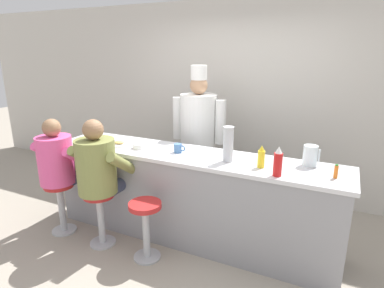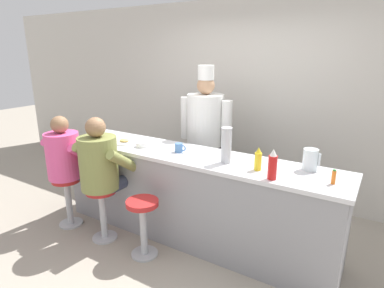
{
  "view_description": "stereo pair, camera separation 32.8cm",
  "coord_description": "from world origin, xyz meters",
  "px_view_note": "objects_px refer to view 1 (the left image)",
  "views": [
    {
      "loc": [
        1.41,
        -2.56,
        2.02
      ],
      "look_at": [
        0.04,
        0.29,
        1.1
      ],
      "focal_mm": 30.0,
      "sensor_mm": 36.0,
      "label": 1
    },
    {
      "loc": [
        1.7,
        -2.4,
        2.02
      ],
      "look_at": [
        0.04,
        0.29,
        1.1
      ],
      "focal_mm": 30.0,
      "sensor_mm": 36.0,
      "label": 2
    }
  ],
  "objects_px": {
    "breakfast_plate": "(119,144)",
    "empty_stool_round": "(146,221)",
    "cereal_bowl": "(139,146)",
    "diner_seated_olive": "(99,169)",
    "water_pitcher_clear": "(310,156)",
    "cup_stack_steel": "(228,144)",
    "ketchup_bottle_red": "(278,162)",
    "mustard_bottle_yellow": "(261,157)",
    "hot_sauce_bottle_orange": "(336,172)",
    "cook_in_whites_near": "(198,132)",
    "diner_seated_pink": "(58,163)",
    "coffee_mug_blue": "(178,148)"
  },
  "relations": [
    {
      "from": "diner_seated_olive",
      "to": "mustard_bottle_yellow",
      "type": "bearing_deg",
      "value": 15.15
    },
    {
      "from": "ketchup_bottle_red",
      "to": "diner_seated_olive",
      "type": "relative_size",
      "value": 0.19
    },
    {
      "from": "ketchup_bottle_red",
      "to": "breakfast_plate",
      "type": "bearing_deg",
      "value": 174.86
    },
    {
      "from": "empty_stool_round",
      "to": "coffee_mug_blue",
      "type": "bearing_deg",
      "value": 80.58
    },
    {
      "from": "ketchup_bottle_red",
      "to": "cereal_bowl",
      "type": "bearing_deg",
      "value": 174.02
    },
    {
      "from": "coffee_mug_blue",
      "to": "mustard_bottle_yellow",
      "type": "bearing_deg",
      "value": -4.47
    },
    {
      "from": "breakfast_plate",
      "to": "coffee_mug_blue",
      "type": "height_order",
      "value": "coffee_mug_blue"
    },
    {
      "from": "hot_sauce_bottle_orange",
      "to": "water_pitcher_clear",
      "type": "height_order",
      "value": "water_pitcher_clear"
    },
    {
      "from": "ketchup_bottle_red",
      "to": "cereal_bowl",
      "type": "relative_size",
      "value": 1.81
    },
    {
      "from": "ketchup_bottle_red",
      "to": "cereal_bowl",
      "type": "height_order",
      "value": "ketchup_bottle_red"
    },
    {
      "from": "water_pitcher_clear",
      "to": "cup_stack_steel",
      "type": "relative_size",
      "value": 0.57
    },
    {
      "from": "cook_in_whites_near",
      "to": "water_pitcher_clear",
      "type": "bearing_deg",
      "value": -22.89
    },
    {
      "from": "breakfast_plate",
      "to": "cereal_bowl",
      "type": "distance_m",
      "value": 0.28
    },
    {
      "from": "mustard_bottle_yellow",
      "to": "water_pitcher_clear",
      "type": "relative_size",
      "value": 1.09
    },
    {
      "from": "breakfast_plate",
      "to": "cup_stack_steel",
      "type": "height_order",
      "value": "cup_stack_steel"
    },
    {
      "from": "ketchup_bottle_red",
      "to": "water_pitcher_clear",
      "type": "xyz_separation_m",
      "value": [
        0.22,
        0.39,
        -0.03
      ]
    },
    {
      "from": "mustard_bottle_yellow",
      "to": "diner_seated_olive",
      "type": "height_order",
      "value": "diner_seated_olive"
    },
    {
      "from": "diner_seated_pink",
      "to": "cook_in_whites_near",
      "type": "xyz_separation_m",
      "value": [
        1.12,
        1.27,
        0.19
      ]
    },
    {
      "from": "empty_stool_round",
      "to": "cook_in_whites_near",
      "type": "bearing_deg",
      "value": 91.34
    },
    {
      "from": "breakfast_plate",
      "to": "diner_seated_olive",
      "type": "height_order",
      "value": "diner_seated_olive"
    },
    {
      "from": "diner_seated_olive",
      "to": "breakfast_plate",
      "type": "bearing_deg",
      "value": 99.84
    },
    {
      "from": "coffee_mug_blue",
      "to": "cook_in_whites_near",
      "type": "xyz_separation_m",
      "value": [
        -0.12,
        0.78,
        -0.01
      ]
    },
    {
      "from": "diner_seated_pink",
      "to": "diner_seated_olive",
      "type": "bearing_deg",
      "value": 0.25
    },
    {
      "from": "hot_sauce_bottle_orange",
      "to": "diner_seated_olive",
      "type": "relative_size",
      "value": 0.09
    },
    {
      "from": "mustard_bottle_yellow",
      "to": "cup_stack_steel",
      "type": "distance_m",
      "value": 0.34
    },
    {
      "from": "water_pitcher_clear",
      "to": "cup_stack_steel",
      "type": "xyz_separation_m",
      "value": [
        -0.73,
        -0.22,
        0.08
      ]
    },
    {
      "from": "mustard_bottle_yellow",
      "to": "hot_sauce_bottle_orange",
      "type": "relative_size",
      "value": 1.74
    },
    {
      "from": "ketchup_bottle_red",
      "to": "mustard_bottle_yellow",
      "type": "bearing_deg",
      "value": 141.19
    },
    {
      "from": "mustard_bottle_yellow",
      "to": "empty_stool_round",
      "type": "relative_size",
      "value": 0.35
    },
    {
      "from": "ketchup_bottle_red",
      "to": "hot_sauce_bottle_orange",
      "type": "distance_m",
      "value": 0.49
    },
    {
      "from": "hot_sauce_bottle_orange",
      "to": "breakfast_plate",
      "type": "height_order",
      "value": "hot_sauce_bottle_orange"
    },
    {
      "from": "ketchup_bottle_red",
      "to": "cook_in_whites_near",
      "type": "distance_m",
      "value": 1.56
    },
    {
      "from": "cereal_bowl",
      "to": "diner_seated_olive",
      "type": "relative_size",
      "value": 0.11
    },
    {
      "from": "breakfast_plate",
      "to": "cereal_bowl",
      "type": "xyz_separation_m",
      "value": [
        0.28,
        -0.0,
        0.01
      ]
    },
    {
      "from": "mustard_bottle_yellow",
      "to": "diner_seated_olive",
      "type": "bearing_deg",
      "value": -164.85
    },
    {
      "from": "diner_seated_olive",
      "to": "cook_in_whites_near",
      "type": "xyz_separation_m",
      "value": [
        0.54,
        1.27,
        0.17
      ]
    },
    {
      "from": "hot_sauce_bottle_orange",
      "to": "cereal_bowl",
      "type": "bearing_deg",
      "value": 180.0
    },
    {
      "from": "water_pitcher_clear",
      "to": "diner_seated_pink",
      "type": "xyz_separation_m",
      "value": [
        -2.54,
        -0.67,
        -0.25
      ]
    },
    {
      "from": "cereal_bowl",
      "to": "coffee_mug_blue",
      "type": "distance_m",
      "value": 0.46
    },
    {
      "from": "ketchup_bottle_red",
      "to": "hot_sauce_bottle_orange",
      "type": "xyz_separation_m",
      "value": [
        0.46,
        0.16,
        -0.06
      ]
    },
    {
      "from": "ketchup_bottle_red",
      "to": "mustard_bottle_yellow",
      "type": "height_order",
      "value": "ketchup_bottle_red"
    },
    {
      "from": "diner_seated_olive",
      "to": "hot_sauce_bottle_orange",
      "type": "bearing_deg",
      "value": 11.37
    },
    {
      "from": "empty_stool_round",
      "to": "diner_seated_pink",
      "type": "bearing_deg",
      "value": 178.41
    },
    {
      "from": "hot_sauce_bottle_orange",
      "to": "water_pitcher_clear",
      "type": "bearing_deg",
      "value": 135.92
    },
    {
      "from": "hot_sauce_bottle_orange",
      "to": "diner_seated_olive",
      "type": "height_order",
      "value": "diner_seated_olive"
    },
    {
      "from": "diner_seated_pink",
      "to": "cook_in_whites_near",
      "type": "relative_size",
      "value": 0.72
    },
    {
      "from": "coffee_mug_blue",
      "to": "cup_stack_steel",
      "type": "height_order",
      "value": "cup_stack_steel"
    },
    {
      "from": "water_pitcher_clear",
      "to": "cook_in_whites_near",
      "type": "relative_size",
      "value": 0.11
    },
    {
      "from": "breakfast_plate",
      "to": "cup_stack_steel",
      "type": "distance_m",
      "value": 1.32
    },
    {
      "from": "breakfast_plate",
      "to": "empty_stool_round",
      "type": "height_order",
      "value": "breakfast_plate"
    }
  ]
}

